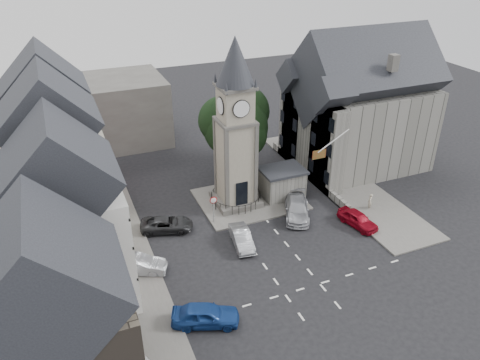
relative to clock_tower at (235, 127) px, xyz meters
name	(u,v)px	position (x,y,z in m)	size (l,w,h in m)	color
ground	(271,248)	(0.00, -7.99, -8.12)	(120.00, 120.00, 0.00)	black
pavement_west	(111,242)	(-12.50, -1.99, -8.05)	(6.00, 30.00, 0.14)	#595651
pavement_east	(339,180)	(12.00, 0.01, -8.05)	(6.00, 26.00, 0.14)	#595651
central_island	(250,199)	(1.50, 0.01, -8.04)	(10.00, 8.00, 0.16)	#595651
road_markings	(303,289)	(0.00, -13.49, -8.12)	(20.00, 8.00, 0.01)	silver
clock_tower	(235,127)	(0.00, 0.00, 0.00)	(4.86, 4.86, 16.25)	#4C4944
stone_shelter	(282,183)	(4.80, -0.49, -6.57)	(4.30, 3.30, 3.08)	slate
town_tree	(235,117)	(2.00, 5.01, -1.15)	(7.20, 7.20, 10.80)	black
warning_sign_post	(214,205)	(-3.20, -2.56, -6.09)	(0.70, 0.19, 2.85)	black
terrace_pink	(53,136)	(-15.50, 8.01, -1.54)	(8.10, 7.60, 12.80)	#C4868D
terrace_cream	(59,172)	(-15.50, 0.01, -1.54)	(8.10, 7.60, 12.80)	beige
terrace_tudor	(68,228)	(-15.50, -7.99, -1.93)	(8.10, 7.60, 12.00)	silver
building_sw_stone	(55,338)	(-17.00, -16.99, -2.77)	(8.60, 7.60, 10.40)	#413830
backdrop_west	(82,115)	(-12.00, 20.01, -4.12)	(20.00, 10.00, 8.00)	#4C4944
east_building	(357,112)	(15.59, 3.01, -1.86)	(14.40, 11.40, 12.60)	slate
east_boundary_wall	(307,174)	(9.20, 2.01, -7.67)	(0.40, 16.00, 0.90)	slate
flagpole	(333,141)	(8.00, -3.99, -1.12)	(3.68, 0.10, 2.74)	white
car_west_blue	(205,315)	(-7.91, -13.99, -7.33)	(1.87, 4.65, 1.58)	navy
car_west_silver	(138,265)	(-11.05, -6.79, -7.40)	(1.53, 4.40, 1.45)	gray
car_west_grey	(167,224)	(-7.50, -2.00, -7.47)	(2.15, 4.67, 1.30)	#292A2C
car_island_silver	(242,238)	(-2.11, -6.54, -7.43)	(1.46, 4.17, 1.38)	gray
car_island_east	(297,209)	(4.48, -4.31, -7.35)	(2.16, 5.31, 1.54)	#ADAFB5
car_east_red	(358,219)	(8.79, -7.91, -7.43)	(1.63, 4.06, 1.38)	maroon
pedestrian	(370,202)	(11.50, -5.99, -7.28)	(0.61, 0.40, 1.68)	#B3AA94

